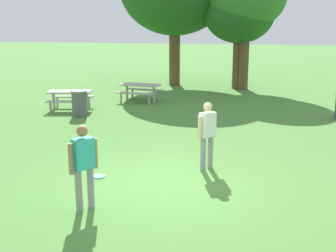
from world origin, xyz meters
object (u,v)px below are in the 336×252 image
person_catcher (84,162)px  picnic_table_near (70,96)px  frisbee (99,176)px  trash_can_beside_table (79,103)px  person_thrower (207,131)px  picnic_table_far (140,89)px  tree_broad_center (239,13)px

person_catcher → picnic_table_near: 9.88m
frisbee → trash_can_beside_table: 6.85m
frisbee → picnic_table_near: picnic_table_near is taller
person_thrower → person_catcher: size_ratio=1.00×
picnic_table_far → tree_broad_center: 7.01m
picnic_table_near → trash_can_beside_table: trash_can_beside_table is taller
person_thrower → picnic_table_near: 8.74m
person_catcher → trash_can_beside_table: 8.59m
person_thrower → trash_can_beside_table: person_thrower is taller
frisbee → picnic_table_far: 9.73m
person_thrower → tree_broad_center: size_ratio=0.30×
picnic_table_far → trash_can_beside_table: size_ratio=1.97×
picnic_table_near → trash_can_beside_table: 1.33m
person_thrower → frisbee: person_thrower is taller
person_catcher → picnic_table_far: size_ratio=0.87×
frisbee → person_thrower: bearing=24.0°
picnic_table_far → tree_broad_center: tree_broad_center is taller
person_thrower → person_catcher: 3.40m
tree_broad_center → picnic_table_far: bearing=-129.6°
frisbee → trash_can_beside_table: size_ratio=0.31×
person_thrower → picnic_table_near: (-6.27, 6.08, -0.38)m
frisbee → person_catcher: bearing=-77.0°
person_thrower → picnic_table_near: size_ratio=0.83×
picnic_table_near → tree_broad_center: 10.04m
frisbee → picnic_table_far: (-1.70, 9.56, 0.55)m
person_thrower → tree_broad_center: bearing=90.5°
frisbee → picnic_table_near: bearing=118.9°
picnic_table_far → tree_broad_center: bearing=50.4°
person_thrower → picnic_table_far: person_thrower is taller
person_thrower → frisbee: 2.73m
frisbee → trash_can_beside_table: trash_can_beside_table is taller
person_thrower → frisbee: size_ratio=5.57×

